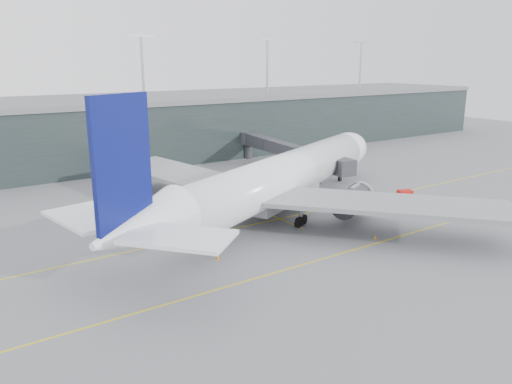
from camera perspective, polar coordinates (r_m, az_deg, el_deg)
ground at (r=78.16m, az=-2.03°, el=-2.98°), size 320.00×320.00×0.00m
taxiline_a at (r=74.98m, az=-0.38°, el=-3.74°), size 160.00×0.25×0.02m
taxiline_b at (r=63.20m, az=7.86°, el=-7.51°), size 160.00×0.25×0.02m
taxiline_lead_main at (r=97.19m, az=-5.89°, el=0.52°), size 0.25×60.00×0.02m
terminal at (r=128.29m, az=-16.25°, el=6.94°), size 240.00×36.00×29.00m
main_aircraft at (r=79.05m, az=2.95°, el=1.62°), size 70.64×65.02×20.84m
jet_bridge at (r=110.79m, az=2.32°, el=5.00°), size 9.29×43.94×6.70m
gse_cart at (r=92.18m, az=16.65°, el=-0.23°), size 2.84×2.34×1.67m
baggage_dolly at (r=92.69m, az=19.63°, el=-0.87°), size 3.40×2.83×0.32m
uld_a at (r=83.85m, az=-9.65°, el=-1.31°), size 1.93×1.58×1.68m
uld_b at (r=86.76m, az=-8.37°, el=-0.64°), size 2.51×2.26×1.89m
uld_c at (r=85.85m, az=-6.39°, el=-0.69°), size 2.32×1.90×2.03m
cone_nose at (r=95.24m, az=16.99°, el=-0.15°), size 0.43×0.43×0.68m
cone_wing_stbd at (r=70.97m, az=13.45°, el=-4.98°), size 0.41×0.41×0.65m
cone_wing_port at (r=93.52m, az=-0.09°, el=0.27°), size 0.50×0.50×0.79m
cone_tail at (r=62.38m, az=-4.44°, el=-7.38°), size 0.44×0.44×0.69m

